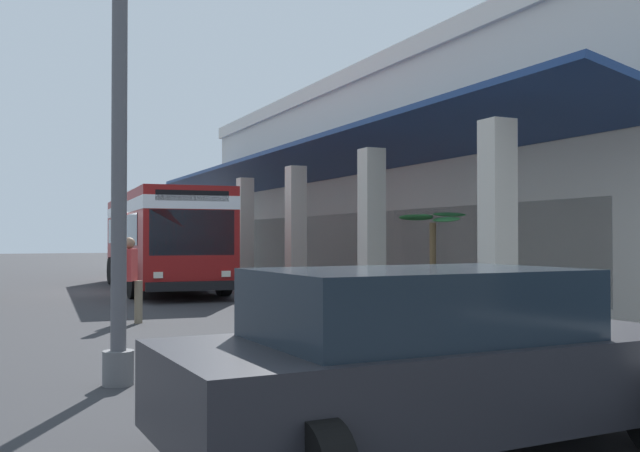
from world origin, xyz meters
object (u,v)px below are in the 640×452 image
object	(u,v)px
potted_palm	(433,286)
parked_sedan_charcoal	(433,359)
transit_bus	(161,233)
pedestrian	(129,275)

from	to	relation	value
potted_palm	parked_sedan_charcoal	bearing A→B (deg)	-33.56
transit_bus	potted_palm	xyz separation A→B (m)	(9.34, 4.61, -1.32)
parked_sedan_charcoal	pedestrian	bearing A→B (deg)	-176.07
pedestrian	potted_palm	world-z (taller)	potted_palm
potted_palm	transit_bus	bearing A→B (deg)	-153.73
transit_bus	pedestrian	size ratio (longest dim) A/B	6.59
parked_sedan_charcoal	transit_bus	bearing A→B (deg)	174.10
pedestrian	potted_palm	bearing A→B (deg)	91.09
transit_bus	pedestrian	distance (m)	9.88
transit_bus	parked_sedan_charcoal	distance (m)	19.42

